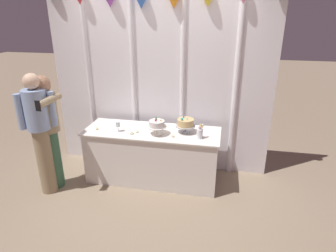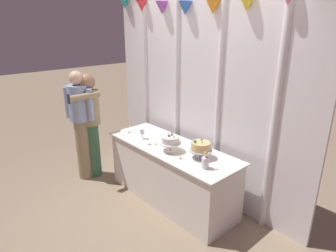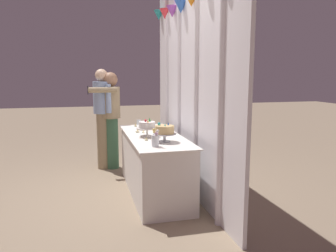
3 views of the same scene
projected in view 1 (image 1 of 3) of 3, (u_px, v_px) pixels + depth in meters
ground_plane at (151, 182)px, 4.13m from camera, size 24.00×24.00×0.00m
draped_curtain at (160, 70)px, 4.08m from camera, size 3.20×0.17×2.85m
cake_table at (152, 155)px, 4.08m from camera, size 1.85×0.66×0.76m
cake_display_nearleft at (157, 125)px, 3.78m from camera, size 0.26×0.26×0.24m
cake_display_nearright at (185, 123)px, 3.84m from camera, size 0.27×0.27×0.22m
wine_glass at (118, 125)px, 3.88m from camera, size 0.06×0.06×0.14m
flower_vase at (200, 133)px, 3.68m from camera, size 0.09×0.08×0.20m
tealight_far_left at (97, 129)px, 3.96m from camera, size 0.04×0.04×0.03m
tealight_near_left at (132, 133)px, 3.82m from camera, size 0.05×0.05×0.04m
tealight_near_right at (137, 132)px, 3.88m from camera, size 0.04×0.04×0.03m
tealight_far_right at (173, 136)px, 3.74m from camera, size 0.04×0.04×0.03m
guest_man_pink_jacket at (40, 129)px, 3.61m from camera, size 0.40×0.38×1.61m
guest_girl_blue_dress at (48, 127)px, 3.73m from camera, size 0.41×0.55×1.55m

